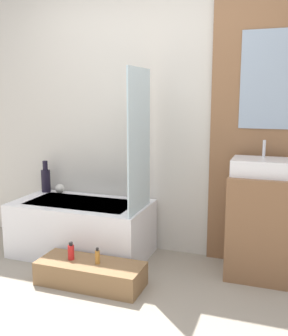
% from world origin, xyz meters
% --- Properties ---
extents(wall_tiled_back, '(4.20, 0.06, 2.60)m').
position_xyz_m(wall_tiled_back, '(0.00, 1.58, 1.30)').
color(wall_tiled_back, beige).
rests_on(wall_tiled_back, ground_plane).
extents(wall_wood_accent, '(0.92, 0.04, 2.60)m').
position_xyz_m(wall_wood_accent, '(0.96, 1.53, 1.32)').
color(wall_wood_accent, brown).
rests_on(wall_wood_accent, ground_plane).
extents(bathtub, '(1.24, 0.67, 0.50)m').
position_xyz_m(bathtub, '(-0.60, 1.20, 0.25)').
color(bathtub, white).
rests_on(bathtub, ground_plane).
extents(glass_shower_screen, '(0.01, 0.50, 1.18)m').
position_xyz_m(glass_shower_screen, '(-0.01, 1.14, 1.09)').
color(glass_shower_screen, silver).
rests_on(glass_shower_screen, bathtub).
extents(wooden_step_bench, '(0.84, 0.33, 0.18)m').
position_xyz_m(wooden_step_bench, '(-0.25, 0.68, 0.09)').
color(wooden_step_bench, olive).
rests_on(wooden_step_bench, ground_plane).
extents(vanity_cabinet, '(0.49, 0.44, 0.84)m').
position_xyz_m(vanity_cabinet, '(0.96, 1.29, 0.42)').
color(vanity_cabinet, brown).
rests_on(vanity_cabinet, ground_plane).
extents(sink, '(0.46, 0.33, 0.27)m').
position_xyz_m(sink, '(0.96, 1.29, 0.90)').
color(sink, white).
rests_on(sink, vanity_cabinet).
extents(vase_tall_dark, '(0.09, 0.09, 0.32)m').
position_xyz_m(vase_tall_dark, '(-1.13, 1.43, 0.63)').
color(vase_tall_dark, black).
rests_on(vase_tall_dark, bathtub).
extents(vase_round_light, '(0.09, 0.09, 0.09)m').
position_xyz_m(vase_round_light, '(-0.97, 1.43, 0.54)').
color(vase_round_light, silver).
rests_on(vase_round_light, bathtub).
extents(bottle_soap_primary, '(0.05, 0.05, 0.14)m').
position_xyz_m(bottle_soap_primary, '(-0.42, 0.68, 0.25)').
color(bottle_soap_primary, red).
rests_on(bottle_soap_primary, wooden_step_bench).
extents(bottle_soap_secondary, '(0.04, 0.04, 0.13)m').
position_xyz_m(bottle_soap_secondary, '(-0.19, 0.68, 0.24)').
color(bottle_soap_secondary, '#B2752D').
rests_on(bottle_soap_secondary, wooden_step_bench).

